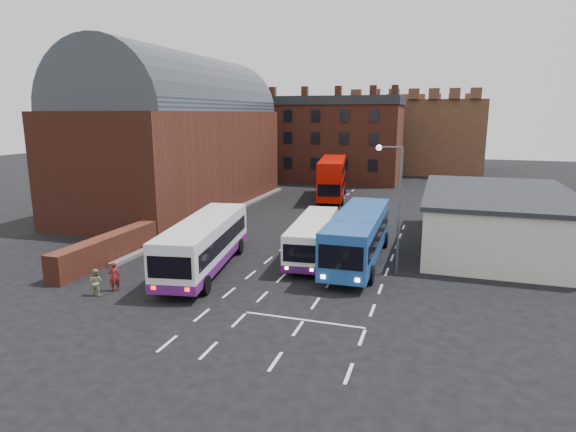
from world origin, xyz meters
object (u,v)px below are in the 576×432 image
(bus_white_inbound, at_px, (313,235))
(pedestrian_beige, at_px, (96,282))
(pedestrian_red, at_px, (114,276))
(bus_white_outbound, at_px, (205,241))
(bus_red_double, at_px, (332,178))
(bus_blue, at_px, (358,234))
(street_lamp, at_px, (395,198))

(bus_white_inbound, xyz_separation_m, pedestrian_beige, (-9.51, -10.52, -0.84))
(pedestrian_red, bearing_deg, pedestrian_beige, 19.01)
(bus_white_inbound, bearing_deg, bus_white_outbound, 33.19)
(bus_white_outbound, relative_size, bus_red_double, 1.01)
(pedestrian_beige, bearing_deg, bus_blue, -139.84)
(bus_white_inbound, bearing_deg, bus_blue, 171.32)
(bus_red_double, relative_size, street_lamp, 1.51)
(bus_white_inbound, height_order, street_lamp, street_lamp)
(bus_red_double, relative_size, pedestrian_red, 7.14)
(bus_white_inbound, relative_size, pedestrian_beige, 6.68)
(street_lamp, relative_size, pedestrian_beige, 5.32)
(bus_white_outbound, xyz_separation_m, pedestrian_beige, (-3.64, -5.84, -1.16))
(bus_white_outbound, height_order, bus_white_inbound, bus_white_outbound)
(bus_white_inbound, distance_m, pedestrian_beige, 14.21)
(street_lamp, xyz_separation_m, pedestrian_beige, (-15.11, -8.69, -4.07))
(pedestrian_red, bearing_deg, bus_white_outbound, -163.51)
(bus_white_outbound, xyz_separation_m, pedestrian_red, (-3.14, -4.95, -1.07))
(pedestrian_red, bearing_deg, bus_white_inbound, -174.24)
(bus_white_outbound, bearing_deg, pedestrian_red, -132.22)
(bus_white_inbound, relative_size, bus_red_double, 0.83)
(bus_red_double, xyz_separation_m, street_lamp, (9.52, -25.14, 2.32))
(street_lamp, bearing_deg, bus_red_double, 110.74)
(bus_red_double, bearing_deg, street_lamp, 101.31)
(bus_white_outbound, xyz_separation_m, street_lamp, (11.47, 2.85, 2.91))
(bus_white_outbound, height_order, pedestrian_red, bus_white_outbound)
(bus_white_inbound, relative_size, street_lamp, 1.26)
(bus_white_inbound, height_order, pedestrian_red, bus_white_inbound)
(bus_white_inbound, height_order, bus_blue, bus_blue)
(bus_white_inbound, bearing_deg, pedestrian_beige, 42.50)
(bus_white_outbound, height_order, street_lamp, street_lamp)
(bus_white_inbound, distance_m, bus_red_double, 23.66)
(street_lamp, bearing_deg, bus_blue, 146.10)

